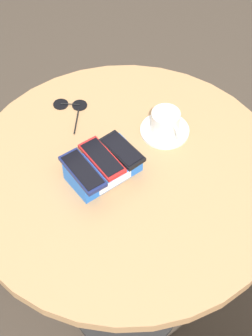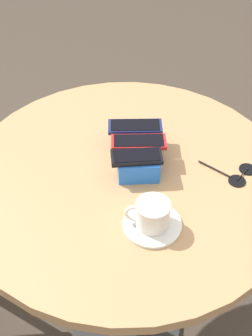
{
  "view_description": "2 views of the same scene",
  "coord_description": "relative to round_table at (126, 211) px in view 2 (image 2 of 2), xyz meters",
  "views": [
    {
      "loc": [
        -0.61,
        -0.68,
        1.93
      ],
      "look_at": [
        0.0,
        0.0,
        0.79
      ],
      "focal_mm": 60.0,
      "sensor_mm": 36.0,
      "label": 1
    },
    {
      "loc": [
        0.86,
        -0.11,
        1.61
      ],
      "look_at": [
        0.0,
        0.0,
        0.79
      ],
      "focal_mm": 50.0,
      "sensor_mm": 36.0,
      "label": 2
    }
  ],
  "objects": [
    {
      "name": "phone_navy",
      "position": [
        -0.11,
        0.04,
        0.21
      ],
      "size": [
        0.07,
        0.15,
        0.01
      ],
      "color": "navy",
      "rests_on": "phone_box"
    },
    {
      "name": "phone_black",
      "position": [
        0.01,
        0.03,
        0.21
      ],
      "size": [
        0.06,
        0.13,
        0.01
      ],
      "color": "black",
      "rests_on": "phone_box"
    },
    {
      "name": "phone_red",
      "position": [
        -0.05,
        0.04,
        0.21
      ],
      "size": [
        0.07,
        0.15,
        0.01
      ],
      "color": "red",
      "rests_on": "phone_box"
    },
    {
      "name": "coffee_cup",
      "position": [
        0.18,
        0.04,
        0.19
      ],
      "size": [
        0.08,
        0.11,
        0.06
      ],
      "color": "silver",
      "rests_on": "saucer"
    },
    {
      "name": "saucer",
      "position": [
        0.18,
        0.04,
        0.15
      ],
      "size": [
        0.14,
        0.14,
        0.01
      ],
      "primitive_type": "cylinder",
      "color": "silver",
      "rests_on": "round_table"
    },
    {
      "name": "phone_box",
      "position": [
        -0.05,
        0.04,
        0.17
      ],
      "size": [
        0.19,
        0.12,
        0.06
      ],
      "color": "blue",
      "rests_on": "round_table"
    },
    {
      "name": "round_table",
      "position": [
        0.0,
        0.0,
        0.0
      ],
      "size": [
        0.85,
        0.85,
        0.77
      ],
      "color": "#2D2D2D",
      "rests_on": "ground_plane"
    },
    {
      "name": "ground_plane",
      "position": [
        0.0,
        0.0,
        -0.63
      ],
      "size": [
        8.0,
        8.0,
        0.0
      ],
      "primitive_type": "plane",
      "color": "#42382D"
    },
    {
      "name": "sunglasses",
      "position": [
        0.04,
        0.29,
        0.15
      ],
      "size": [
        0.11,
        0.14,
        0.01
      ],
      "color": "black",
      "rests_on": "round_table"
    }
  ]
}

